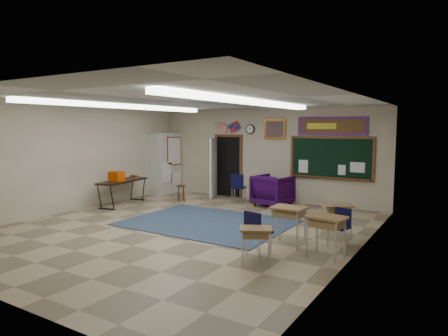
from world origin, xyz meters
The scene contains 24 objects.
floor centered at (0.00, 0.00, 0.00)m, with size 9.00×9.00×0.00m, color tan.
back_wall centered at (0.00, 4.50, 1.50)m, with size 8.00×0.04×3.00m, color beige.
left_wall centered at (-4.00, 0.00, 1.50)m, with size 0.04×9.00×3.00m, color beige.
right_wall centered at (4.00, 0.00, 1.50)m, with size 0.04×9.00×3.00m, color beige.
ceiling centered at (0.00, 0.00, 3.00)m, with size 8.00×9.00×0.04m, color silver.
area_rug centered at (0.20, 0.80, 0.01)m, with size 4.00×3.00×0.02m, color #30465C.
fluorescent_strips centered at (0.00, 0.00, 2.94)m, with size 3.86×6.00×0.10m, color white, non-canonical shape.
doorway centered at (-1.50, 4.35, 1.06)m, with size 1.10×0.89×2.16m.
chalkboard centered at (2.20, 4.46, 1.46)m, with size 2.55×0.14×1.30m.
bulletin_board centered at (2.20, 4.47, 2.45)m, with size 2.10×0.05×0.55m.
framed_art_print centered at (0.35, 4.47, 2.35)m, with size 0.75×0.05×0.65m.
wall_clock centered at (-0.55, 4.47, 2.35)m, with size 0.32×0.05×0.32m.
wall_flags centered at (-1.40, 4.44, 2.48)m, with size 1.16×0.06×0.70m, color red, non-canonical shape.
storage_cabinet centered at (-3.71, 3.85, 1.10)m, with size 0.59×1.25×2.20m.
wingback_armchair centered at (0.66, 3.68, 0.48)m, with size 1.02×1.05×0.96m, color #230535.
student_chair_reading centered at (-0.55, 3.69, 0.46)m, with size 0.46×0.46×0.92m, color black, non-canonical shape.
student_chair_desk_a centered at (2.46, -0.84, 0.43)m, with size 0.43×0.43×0.86m, color black, non-canonical shape.
student_chair_desk_b centered at (3.60, 0.46, 0.39)m, with size 0.39×0.39×0.78m, color black, non-canonical shape.
student_desk_front_left centered at (2.69, 0.06, 0.45)m, with size 0.68×0.52×0.80m.
student_desk_front_right centered at (3.37, 1.11, 0.42)m, with size 0.78×0.74×0.75m.
student_desk_back_left centered at (2.64, -1.32, 0.37)m, with size 0.68×0.63×0.66m.
student_desk_back_right centered at (3.59, -0.35, 0.45)m, with size 0.73×0.58×0.80m.
folding_table centered at (-3.43, 1.40, 0.42)m, with size 0.94×1.94×1.06m.
wooden_stool centered at (-2.16, 2.75, 0.28)m, with size 0.30×0.30×0.53m.
Camera 1 is at (5.75, -7.42, 2.41)m, focal length 32.00 mm.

